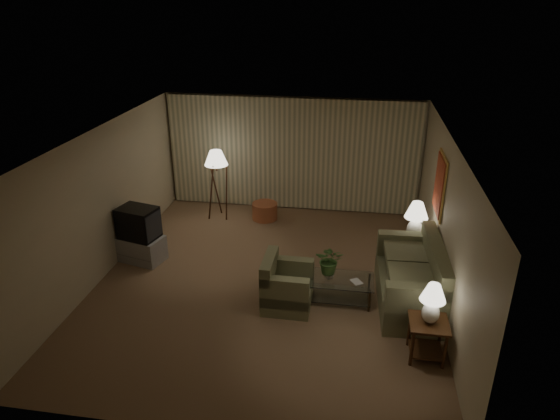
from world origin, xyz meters
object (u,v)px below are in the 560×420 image
object	(u,v)px
side_table_near	(428,333)
armchair	(288,287)
ottoman	(265,211)
vase	(329,274)
coffee_table	(338,286)
side_table_far	(412,248)
table_lamp_near	(432,300)
sofa	(410,281)
table_lamp_far	(416,218)
floor_lamp	(217,183)
crt_tv	(138,223)
tv_cabinet	(141,248)

from	to	relation	value
side_table_near	armchair	bearing A→B (deg)	155.88
armchair	ottoman	xyz separation A→B (m)	(-1.02, 3.37, -0.16)
ottoman	vase	xyz separation A→B (m)	(1.69, -3.08, 0.31)
coffee_table	ottoman	distance (m)	3.59
coffee_table	vase	size ratio (longest dim) A/B	7.23
side_table_far	table_lamp_near	xyz separation A→B (m)	(0.00, -2.60, 0.56)
coffee_table	vase	bearing A→B (deg)	180.00
sofa	side_table_near	xyz separation A→B (m)	(0.15, -1.35, -0.03)
side_table_far	table_lamp_far	xyz separation A→B (m)	(0.00, 0.00, 0.64)
sofa	vase	distance (m)	1.34
table_lamp_near	coffee_table	distance (m)	1.95
sofa	floor_lamp	distance (m)	5.03
floor_lamp	side_table_far	bearing A→B (deg)	-21.13
side_table_far	armchair	bearing A→B (deg)	-142.78
vase	crt_tv	bearing A→B (deg)	167.91
floor_lamp	ottoman	size ratio (longest dim) A/B	2.80
side_table_near	coffee_table	xyz separation A→B (m)	(-1.34, 1.25, -0.13)
armchair	coffee_table	world-z (taller)	armchair
tv_cabinet	crt_tv	xyz separation A→B (m)	(0.00, 0.00, 0.56)
armchair	crt_tv	xyz separation A→B (m)	(-3.05, 1.08, 0.45)
ottoman	table_lamp_far	bearing A→B (deg)	-28.63
table_lamp_far	crt_tv	distance (m)	5.23
side_table_near	table_lamp_near	bearing A→B (deg)	165.96
coffee_table	vase	world-z (taller)	vase
sofa	table_lamp_far	bearing A→B (deg)	170.77
tv_cabinet	ottoman	world-z (taller)	tv_cabinet
vase	tv_cabinet	bearing A→B (deg)	167.91
sofa	side_table_far	xyz separation A→B (m)	(0.15, 1.25, -0.03)
sofa	coffee_table	xyz separation A→B (m)	(-1.19, -0.10, -0.16)
floor_lamp	vase	size ratio (longest dim) A/B	9.70
vase	table_lamp_far	bearing A→B (deg)	42.24
armchair	tv_cabinet	bearing A→B (deg)	70.92
tv_cabinet	crt_tv	size ratio (longest dim) A/B	1.17
crt_tv	floor_lamp	xyz separation A→B (m)	(0.95, 2.20, 0.04)
armchair	side_table_far	bearing A→B (deg)	-52.31
tv_cabinet	floor_lamp	world-z (taller)	floor_lamp
side_table_far	table_lamp_far	bearing A→B (deg)	0.00
vase	floor_lamp	bearing A→B (deg)	132.71
crt_tv	vase	xyz separation A→B (m)	(3.71, -0.80, -0.31)
ottoman	coffee_table	bearing A→B (deg)	-59.21
side_table_far	ottoman	xyz separation A→B (m)	(-3.17, 1.73, -0.21)
tv_cabinet	armchair	bearing A→B (deg)	-5.43
side_table_far	table_lamp_far	size ratio (longest dim) A/B	0.81
floor_lamp	vase	world-z (taller)	floor_lamp
armchair	ottoman	distance (m)	3.52
side_table_far	vase	distance (m)	2.01
coffee_table	tv_cabinet	world-z (taller)	tv_cabinet
crt_tv	table_lamp_near	bearing A→B (deg)	-7.36
side_table_near	crt_tv	size ratio (longest dim) A/B	0.74
sofa	vase	bearing A→B (deg)	-88.10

